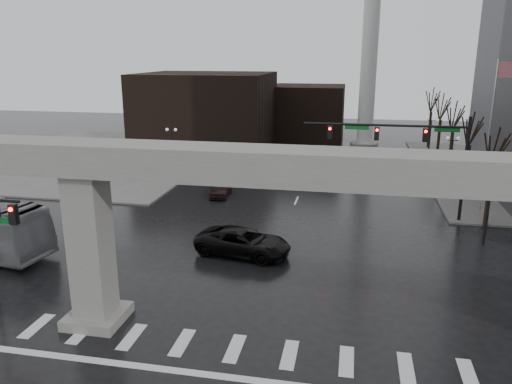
{
  "coord_description": "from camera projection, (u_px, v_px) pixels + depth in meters",
  "views": [
    {
      "loc": [
        4.6,
        -19.52,
        12.41
      ],
      "look_at": [
        -0.88,
        8.24,
        4.5
      ],
      "focal_mm": 35.0,
      "sensor_mm": 36.0,
      "label": 1
    }
  ],
  "objects": [
    {
      "name": "tree_right_0",
      "position": [
        490.0,
        190.0,
        36.21
      ],
      "size": [
        1.09,
        1.58,
        7.5
      ],
      "color": "black",
      "rests_on": "ground"
    },
    {
      "name": "smokestack",
      "position": [
        370.0,
        45.0,
        61.4
      ],
      "size": [
        3.6,
        3.6,
        30.0
      ],
      "color": "silver",
      "rests_on": "ground"
    },
    {
      "name": "signal_mast_arm",
      "position": [
        413.0,
        144.0,
        37.16
      ],
      "size": [
        12.12,
        0.43,
        8.0
      ],
      "color": "black",
      "rests_on": "ground"
    },
    {
      "name": "tree_right_2",
      "position": [
        451.0,
        149.0,
        51.29
      ],
      "size": [
        1.1,
        1.63,
        7.85
      ],
      "color": "black",
      "rests_on": "ground"
    },
    {
      "name": "elevated_guideway",
      "position": [
        268.0,
        192.0,
        20.56
      ],
      "size": [
        48.0,
        2.6,
        8.7
      ],
      "color": "gray",
      "rests_on": "ground"
    },
    {
      "name": "lamp_left_1",
      "position": [
        172.0,
        144.0,
        50.68
      ],
      "size": [
        1.22,
        0.32,
        5.11
      ],
      "color": "black",
      "rests_on": "ground"
    },
    {
      "name": "building_far_left",
      "position": [
        206.0,
        113.0,
        63.59
      ],
      "size": [
        16.0,
        14.0,
        10.0
      ],
      "primitive_type": "cube",
      "color": "black",
      "rests_on": "ground"
    },
    {
      "name": "tree_right_1",
      "position": [
        467.0,
        166.0,
        43.75
      ],
      "size": [
        1.09,
        1.61,
        7.67
      ],
      "color": "black",
      "rests_on": "ground"
    },
    {
      "name": "ground",
      "position": [
        240.0,
        336.0,
        22.64
      ],
      "size": [
        160.0,
        160.0,
        0.0
      ],
      "primitive_type": "plane",
      "color": "black",
      "rests_on": "ground"
    },
    {
      "name": "pickup_truck",
      "position": [
        243.0,
        242.0,
        31.6
      ],
      "size": [
        6.49,
        3.85,
        1.69
      ],
      "primitive_type": "imported",
      "rotation": [
        0.0,
        0.0,
        1.39
      ],
      "color": "black",
      "rests_on": "ground"
    },
    {
      "name": "building_far_mid",
      "position": [
        308.0,
        114.0,
        71.08
      ],
      "size": [
        10.0,
        10.0,
        8.0
      ],
      "primitive_type": "cube",
      "color": "black",
      "rests_on": "ground"
    },
    {
      "name": "tree_right_3",
      "position": [
        439.0,
        136.0,
        58.84
      ],
      "size": [
        1.11,
        1.66,
        8.02
      ],
      "color": "black",
      "rests_on": "ground"
    },
    {
      "name": "far_car",
      "position": [
        221.0,
        189.0,
        44.72
      ],
      "size": [
        1.86,
        4.04,
        1.34
      ],
      "primitive_type": "imported",
      "rotation": [
        0.0,
        0.0,
        0.07
      ],
      "color": "black",
      "rests_on": "ground"
    },
    {
      "name": "lamp_left_0",
      "position": [
        106.0,
        176.0,
        37.45
      ],
      "size": [
        1.22,
        0.32,
        5.11
      ],
      "color": "black",
      "rests_on": "ground"
    },
    {
      "name": "lamp_right_1",
      "position": [
        452.0,
        154.0,
        45.65
      ],
      "size": [
        1.22,
        0.32,
        5.11
      ],
      "color": "black",
      "rests_on": "ground"
    },
    {
      "name": "tree_right_4",
      "position": [
        430.0,
        126.0,
        66.38
      ],
      "size": [
        1.12,
        1.69,
        8.19
      ],
      "color": "black",
      "rests_on": "ground"
    },
    {
      "name": "lamp_right_2",
      "position": [
        430.0,
        131.0,
        58.88
      ],
      "size": [
        1.22,
        0.32,
        5.11
      ],
      "color": "black",
      "rests_on": "ground"
    },
    {
      "name": "lamp_right_0",
      "position": [
        490.0,
        195.0,
        32.42
      ],
      "size": [
        1.22,
        0.32,
        5.11
      ],
      "color": "black",
      "rests_on": "ground"
    },
    {
      "name": "sidewalk_nw",
      "position": [
        100.0,
        157.0,
        61.49
      ],
      "size": [
        28.0,
        36.0,
        0.15
      ],
      "primitive_type": "cube",
      "color": "slate",
      "rests_on": "ground"
    },
    {
      "name": "flagpole_assembly",
      "position": [
        495.0,
        118.0,
        38.56
      ],
      "size": [
        2.06,
        0.12,
        12.0
      ],
      "color": "silver",
      "rests_on": "ground"
    },
    {
      "name": "lamp_left_2",
      "position": [
        210.0,
        125.0,
        63.91
      ],
      "size": [
        1.22,
        0.32,
        5.11
      ],
      "color": "black",
      "rests_on": "ground"
    }
  ]
}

